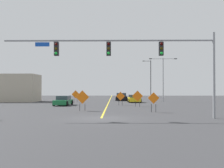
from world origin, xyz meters
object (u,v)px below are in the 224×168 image
Objects in this scene: construction_sign_right_shoulder at (154,99)px; car_yellow_far at (134,99)px; construction_sign_left_lane at (82,98)px; car_black_distant at (121,97)px; street_lamp_far_left at (150,78)px; construction_sign_right_lane at (137,97)px; construction_sign_left_shoulder at (121,97)px; traffic_signal_assembly at (135,53)px; construction_sign_median_far at (76,95)px; car_green_passing at (63,101)px; street_lamp_mid_right at (163,75)px.

construction_sign_right_shoulder is 18.74m from car_yellow_far.
construction_sign_left_lane is 24.17m from car_black_distant.
street_lamp_far_left is 1.89× the size of car_black_distant.
construction_sign_right_shoulder is at bearing -84.06° from construction_sign_right_lane.
street_lamp_far_left is 4.75× the size of construction_sign_left_shoulder.
construction_sign_median_far is at bearing 109.11° from traffic_signal_assembly.
traffic_signal_assembly is 3.57× the size of car_green_passing.
street_lamp_mid_right is (6.72, 25.54, -0.40)m from traffic_signal_assembly.
construction_sign_right_shoulder is 0.47× the size of car_yellow_far.
construction_sign_median_far is 0.43× the size of car_black_distant.
construction_sign_right_lane is at bearing -51.33° from construction_sign_left_shoulder.
car_black_distant is (7.61, 7.79, -0.57)m from construction_sign_median_far.
car_black_distant is (-7.02, 5.07, -3.91)m from street_lamp_mid_right.
street_lamp_far_left is at bearing 74.06° from car_yellow_far.
construction_sign_left_lane is 1.09× the size of construction_sign_right_shoulder.
construction_sign_left_lane reaches higher than car_yellow_far.
traffic_signal_assembly is 14.01m from construction_sign_right_lane.
car_yellow_far is 0.91× the size of car_green_passing.
street_lamp_mid_right reaches higher than construction_sign_right_lane.
construction_sign_left_lane reaches higher than construction_sign_right_shoulder.
construction_sign_right_shoulder is at bearing -13.10° from construction_sign_left_lane.
car_green_passing is (-9.85, 2.40, -0.64)m from construction_sign_right_lane.
construction_sign_median_far is 1.08× the size of construction_sign_left_shoulder.
construction_sign_right_lane is 0.44× the size of car_black_distant.
car_green_passing is (-0.63, -6.98, -0.64)m from construction_sign_median_far.
street_lamp_far_left is at bearing 73.71° from construction_sign_left_shoulder.
construction_sign_left_lane reaches higher than car_black_distant.
construction_sign_right_lane is at bearing -100.71° from street_lamp_far_left.
traffic_signal_assembly is 24.44m from construction_sign_median_far.
traffic_signal_assembly is 3.94× the size of car_yellow_far.
construction_sign_left_shoulder is at bearing 128.67° from construction_sign_right_lane.
car_yellow_far is at bearing 38.60° from car_green_passing.
car_black_distant reaches higher than car_green_passing.
traffic_signal_assembly is 30.91m from car_black_distant.
construction_sign_left_shoulder is at bearing 1.59° from car_green_passing.
construction_sign_left_lane is at bearing -110.85° from car_yellow_far.
construction_sign_left_lane reaches higher than car_green_passing.
construction_sign_median_far reaches higher than car_green_passing.
car_black_distant is at bearing 144.17° from street_lamp_mid_right.
car_black_distant reaches higher than car_yellow_far.
street_lamp_far_left reaches higher than car_green_passing.
construction_sign_right_lane is 3.35m from construction_sign_left_shoulder.
construction_sign_median_far is at bearing 100.83° from construction_sign_left_lane.
construction_sign_median_far is 0.96× the size of construction_sign_left_lane.
street_lamp_mid_right is 3.78× the size of construction_sign_median_far.
construction_sign_median_far is at bearing -173.13° from car_yellow_far.
car_yellow_far is at bearing 69.15° from construction_sign_left_lane.
traffic_signal_assembly is at bearing -93.94° from car_yellow_far.
construction_sign_right_lane is (6.18, 6.56, -0.06)m from construction_sign_left_lane.
construction_sign_left_lane is at bearing -100.89° from car_black_distant.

